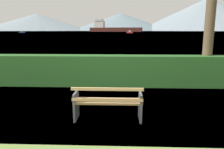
% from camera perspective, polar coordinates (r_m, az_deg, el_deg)
% --- Properties ---
extents(ground_plane, '(1400.00, 1400.00, 0.00)m').
position_cam_1_polar(ground_plane, '(5.50, -1.02, -11.36)').
color(ground_plane, olive).
extents(water_surface, '(620.00, 620.00, 0.00)m').
position_cam_1_polar(water_surface, '(313.79, 2.25, 11.02)').
color(water_surface, '#6B8EA3').
rests_on(water_surface, ground_plane).
extents(park_bench, '(1.63, 0.57, 0.87)m').
position_cam_1_polar(park_bench, '(5.30, -1.07, -7.37)').
color(park_bench, tan).
rests_on(park_bench, ground_plane).
extents(hedge_row, '(11.73, 0.70, 1.18)m').
position_cam_1_polar(hedge_row, '(8.54, 0.24, 1.01)').
color(hedge_row, '#285B23').
rests_on(hedge_row, ground_plane).
extents(cargo_ship_large, '(66.72, 24.57, 15.72)m').
position_cam_1_polar(cargo_ship_large, '(285.17, -0.10, 11.87)').
color(cargo_ship_large, '#471E19').
rests_on(cargo_ship_large, water_surface).
extents(fishing_boat_near, '(4.70, 2.53, 1.60)m').
position_cam_1_polar(fishing_boat_near, '(181.10, -22.15, 10.11)').
color(fishing_boat_near, '#335693').
rests_on(fishing_boat_near, water_surface).
extents(sailboat_mid, '(4.31, 1.79, 1.78)m').
position_cam_1_polar(sailboat_mid, '(153.22, 4.59, 10.83)').
color(sailboat_mid, '#B2332D').
rests_on(sailboat_mid, water_surface).
extents(distant_hills, '(744.93, 345.03, 80.25)m').
position_cam_1_polar(distant_hills, '(593.53, 10.46, 14.19)').
color(distant_hills, gray).
rests_on(distant_hills, ground_plane).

